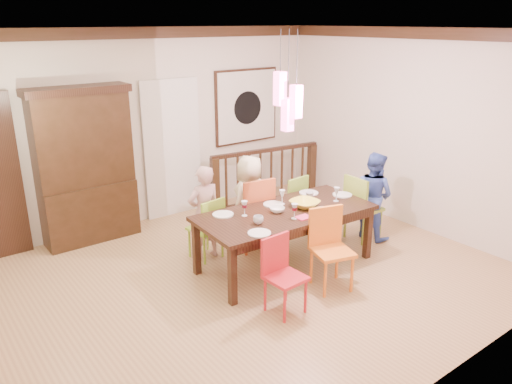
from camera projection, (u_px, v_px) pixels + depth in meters
floor at (247, 278)px, 6.12m from camera, size 6.00×6.00×0.00m
ceiling at (246, 29)px, 5.17m from camera, size 6.00×6.00×0.00m
wall_back at (149, 128)px, 7.53m from camera, size 6.00×0.00×6.00m
wall_right at (410, 130)px, 7.36m from camera, size 0.00×5.00×5.00m
crown_molding at (246, 37)px, 5.20m from camera, size 6.00×5.00×0.16m
white_doorway at (172, 151)px, 7.83m from camera, size 0.97×0.05×2.22m
painting at (247, 106)px, 8.48m from camera, size 1.25×0.06×1.25m
pendant_cluster at (288, 101)px, 5.74m from camera, size 0.27×0.21×1.14m
dining_table at (285, 217)px, 6.21m from camera, size 2.29×1.15×0.75m
chair_far_left at (205, 223)px, 6.50m from camera, size 0.43×0.43×0.84m
chair_far_mid at (252, 207)px, 6.75m from camera, size 0.53×0.53×1.03m
chair_far_right at (289, 200)px, 7.27m from camera, size 0.44×0.44×0.89m
chair_near_left at (286, 272)px, 5.26m from camera, size 0.40×0.40×0.84m
chair_near_mid at (333, 245)px, 5.72m from camera, size 0.53×0.53×0.95m
chair_end_right at (364, 203)px, 7.05m from camera, size 0.44×0.44×0.95m
china_hutch at (85, 166)px, 6.87m from camera, size 1.37×0.46×2.17m
balustrade at (266, 175)px, 8.46m from camera, size 2.03×0.35×0.96m
person_far_left at (204, 213)px, 6.45m from camera, size 0.47×0.32×1.26m
person_far_mid at (250, 200)px, 6.90m from camera, size 0.69×0.53×1.26m
person_end_right at (373, 195)px, 7.09m from camera, size 0.55×0.67×1.26m
serving_bowl at (305, 204)px, 6.30m from camera, size 0.40×0.40×0.09m
small_bowl at (277, 210)px, 6.14m from camera, size 0.21×0.21×0.06m
cup_left at (258, 220)px, 5.78m from camera, size 0.15×0.15×0.09m
cup_right at (310, 195)px, 6.58m from camera, size 0.11×0.11×0.10m
plate_far_left at (223, 214)px, 6.05m from camera, size 0.26×0.26×0.01m
plate_far_mid at (273, 204)px, 6.38m from camera, size 0.26×0.26×0.01m
plate_far_right at (309, 193)px, 6.81m from camera, size 0.26×0.26×0.01m
plate_near_left at (259, 233)px, 5.52m from camera, size 0.26×0.26×0.01m
plate_near_mid at (323, 210)px, 6.18m from camera, size 0.26×0.26×0.01m
plate_end_right at (342, 195)px, 6.73m from camera, size 0.26×0.26×0.01m
wine_glass_a at (244, 208)px, 6.00m from camera, size 0.08×0.08×0.19m
wine_glass_b at (282, 197)px, 6.38m from camera, size 0.08×0.08×0.19m
wine_glass_c at (294, 211)px, 5.91m from camera, size 0.08×0.08×0.19m
wine_glass_d at (336, 194)px, 6.48m from camera, size 0.08×0.08×0.19m
napkin at (303, 217)px, 5.96m from camera, size 0.18×0.14×0.01m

